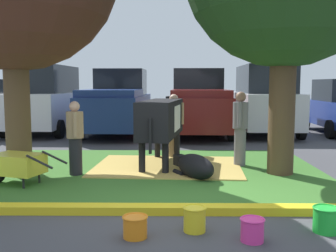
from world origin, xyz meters
TOP-DOWN VIEW (x-y plane):
  - ground_plane at (0.00, 0.00)m, footprint 80.00×80.00m
  - grass_island at (-0.51, 2.26)m, footprint 7.34×5.18m
  - curb_yellow at (-0.51, -0.48)m, footprint 8.54×0.24m
  - hay_bedding at (-0.11, 2.66)m, footprint 3.34×2.59m
  - cow_holstein at (-0.25, 2.97)m, footprint 1.03×3.12m
  - calf_lying at (0.43, 1.68)m, footprint 0.94×1.30m
  - person_handler at (-1.97, 1.88)m, footprint 0.34×0.51m
  - person_visitor_near at (0.02, 3.83)m, footprint 0.50×0.34m
  - person_visitor_far at (1.52, 2.85)m, footprint 0.34×0.52m
  - wheelbarrow at (-2.87, 1.10)m, footprint 1.61×0.94m
  - bucket_orange at (-0.46, -1.38)m, footprint 0.32×0.32m
  - bucket_yellow at (0.28, -1.17)m, footprint 0.30×0.30m
  - bucket_pink at (0.94, -1.48)m, footprint 0.30×0.30m
  - bucket_green at (1.93, -1.17)m, footprint 0.34×0.34m
  - suv_black at (-4.76, 8.87)m, footprint 2.22×4.65m
  - pickup_truck_black at (-2.05, 8.79)m, footprint 2.34×5.45m
  - pickup_truck_maroon at (0.95, 8.59)m, footprint 2.34×5.45m
  - suv_dark_grey at (3.36, 8.65)m, footprint 2.22×4.65m

SIDE VIEW (x-z plane):
  - ground_plane at x=0.00m, z-range 0.00..0.00m
  - grass_island at x=-0.51m, z-range 0.00..0.02m
  - hay_bedding at x=-0.11m, z-range 0.01..0.04m
  - curb_yellow at x=-0.51m, z-range 0.00..0.12m
  - bucket_orange at x=-0.46m, z-range 0.01..0.28m
  - bucket_pink at x=0.94m, z-range 0.01..0.29m
  - bucket_yellow at x=0.28m, z-range 0.01..0.33m
  - bucket_green at x=1.93m, z-range 0.01..0.33m
  - calf_lying at x=0.43m, z-range 0.00..0.48m
  - wheelbarrow at x=-2.87m, z-range 0.07..0.70m
  - person_handler at x=-1.97m, z-range 0.05..1.56m
  - person_visitor_near at x=0.02m, z-range 0.06..1.66m
  - person_visitor_far at x=1.52m, z-range 0.07..1.75m
  - cow_holstein at x=-0.25m, z-range 0.31..1.84m
  - pickup_truck_black at x=-2.05m, z-range -0.10..2.32m
  - pickup_truck_maroon at x=0.95m, z-range -0.10..2.32m
  - suv_black at x=-4.76m, z-range 0.01..2.53m
  - suv_dark_grey at x=3.36m, z-range 0.01..2.53m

